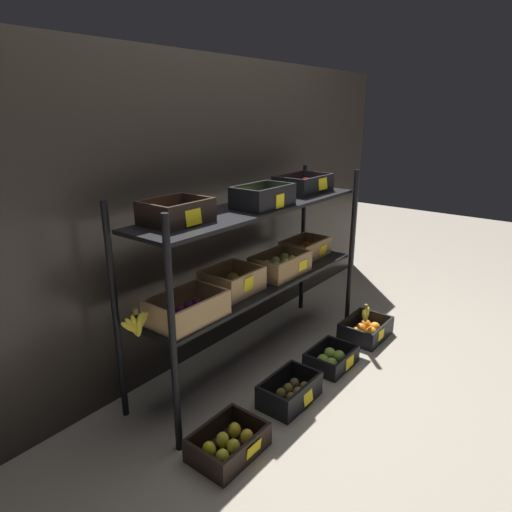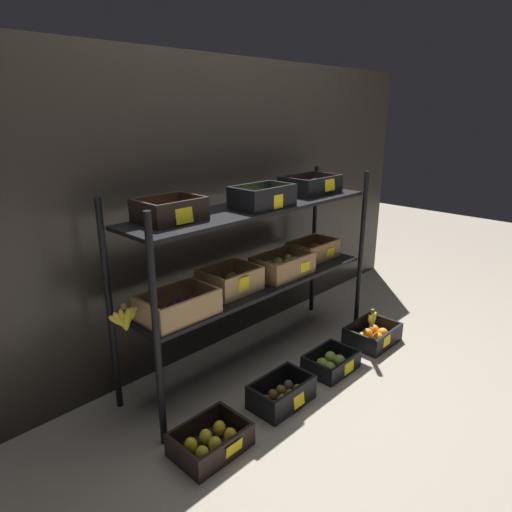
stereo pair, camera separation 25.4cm
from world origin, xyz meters
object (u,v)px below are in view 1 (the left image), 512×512
object	(u,v)px
display_rack	(257,247)
crate_ground_lemon	(228,444)
banana_bunch_loose	(366,315)
crate_ground_kiwi	(290,393)
crate_ground_apple_green	(331,359)
crate_ground_orange	(366,330)

from	to	relation	value
display_rack	crate_ground_lemon	xyz separation A→B (m)	(-0.71, -0.39, -0.69)
display_rack	banana_bunch_loose	bearing A→B (deg)	-31.33
crate_ground_lemon	banana_bunch_loose	xyz separation A→B (m)	(1.38, -0.01, 0.13)
crate_ground_kiwi	crate_ground_apple_green	xyz separation A→B (m)	(0.45, -0.00, -0.01)
display_rack	crate_ground_orange	bearing A→B (deg)	-30.18
crate_ground_kiwi	crate_ground_orange	bearing A→B (deg)	-0.40
display_rack	crate_ground_apple_green	size ratio (longest dim) A/B	5.82
crate_ground_kiwi	crate_ground_orange	world-z (taller)	crate_ground_kiwi
crate_ground_kiwi	banana_bunch_loose	distance (m)	0.90
crate_ground_lemon	banana_bunch_loose	world-z (taller)	banana_bunch_loose
banana_bunch_loose	crate_ground_lemon	bearing A→B (deg)	179.44
display_rack	crate_ground_kiwi	world-z (taller)	display_rack
crate_ground_lemon	banana_bunch_loose	bearing A→B (deg)	-0.56
crate_ground_apple_green	crate_ground_orange	xyz separation A→B (m)	(0.47, -0.01, 0.00)
crate_ground_kiwi	banana_bunch_loose	xyz separation A→B (m)	(0.89, -0.01, 0.13)
banana_bunch_loose	display_rack	bearing A→B (deg)	148.67
crate_ground_apple_green	banana_bunch_loose	bearing A→B (deg)	-1.06
display_rack	crate_ground_kiwi	distance (m)	0.82
crate_ground_kiwi	crate_ground_lemon	bearing A→B (deg)	179.41
crate_ground_lemon	banana_bunch_loose	distance (m)	1.38
crate_ground_kiwi	crate_ground_orange	size ratio (longest dim) A/B	0.97
crate_ground_orange	crate_ground_apple_green	bearing A→B (deg)	179.25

